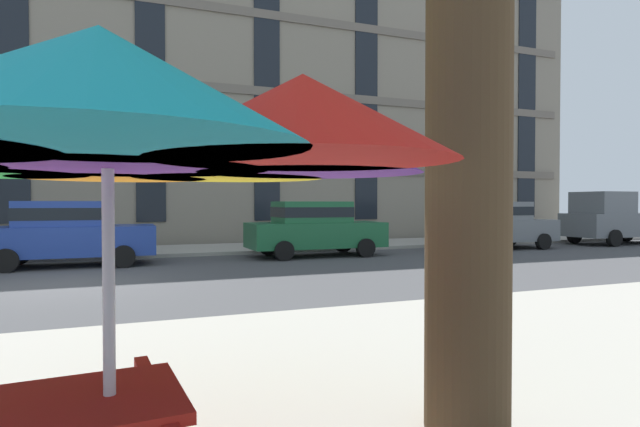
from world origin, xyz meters
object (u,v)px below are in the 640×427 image
Objects in this scene: sedan_green at (314,227)px; sedan_gray at (497,224)px; sedan_blue at (68,232)px; patio_umbrella at (107,131)px; pickup_gray at (617,220)px.

sedan_green and sedan_gray have the same top height.
sedan_blue is 1.00× the size of sedan_green.
sedan_gray is 18.42m from patio_umbrella.
sedan_green is at bearing -180.00° from pickup_gray.
sedan_green is 1.00× the size of sedan_gray.
sedan_blue is at bearing 180.00° from sedan_green.
sedan_blue is 1.00× the size of sedan_gray.
pickup_gray reaches higher than sedan_blue.
sedan_gray is at bearing 43.70° from patio_umbrella.
sedan_blue is 1.29× the size of patio_umbrella.
sedan_green is at bearing 0.00° from sedan_blue.
sedan_gray is 6.35m from pickup_gray.
patio_umbrella reaches higher than sedan_blue.
sedan_green is 7.37m from sedan_gray.
sedan_blue is 0.86× the size of pickup_gray.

